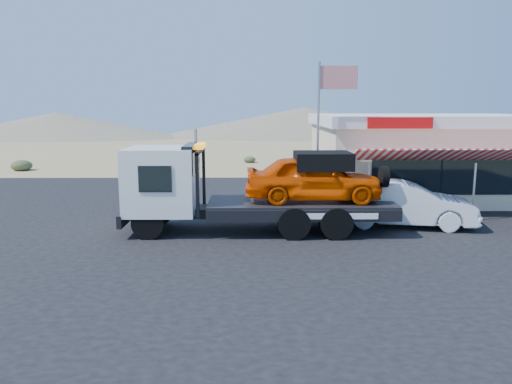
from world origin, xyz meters
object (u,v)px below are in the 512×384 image
white_sedan (405,204)px  jerky_store (424,155)px  tow_truck (252,185)px  flagpole (324,121)px

white_sedan → jerky_store: (2.86, 6.54, 1.16)m
tow_truck → flagpole: (2.85, 2.72, 2.12)m
tow_truck → flagpole: flagpole is taller
tow_truck → flagpole: size_ratio=1.52×
tow_truck → jerky_store: (8.41, 7.19, 0.35)m
jerky_store → flagpole: flagpole is taller
tow_truck → flagpole: bearing=43.7°
jerky_store → flagpole: bearing=-141.2°
white_sedan → jerky_store: jerky_store is taller
tow_truck → white_sedan: 5.65m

